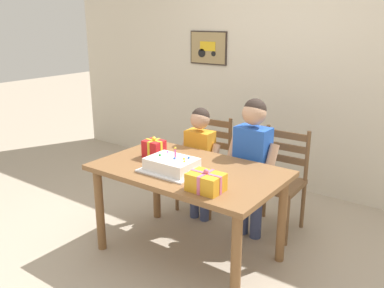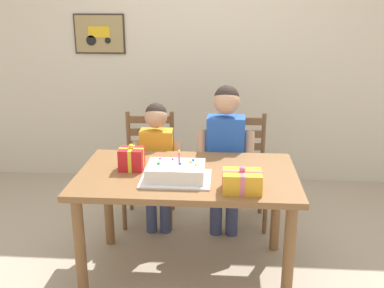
{
  "view_description": "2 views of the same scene",
  "coord_description": "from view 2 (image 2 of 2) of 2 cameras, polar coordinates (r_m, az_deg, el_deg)",
  "views": [
    {
      "loc": [
        1.75,
        -2.37,
        1.86
      ],
      "look_at": [
        -0.04,
        0.11,
        0.91
      ],
      "focal_mm": 38.27,
      "sensor_mm": 36.0,
      "label": 1
    },
    {
      "loc": [
        0.23,
        -2.79,
        1.84
      ],
      "look_at": [
        0.03,
        0.03,
        0.94
      ],
      "focal_mm": 42.54,
      "sensor_mm": 36.0,
      "label": 2
    }
  ],
  "objects": [
    {
      "name": "ground_plane",
      "position": [
        3.35,
        -0.56,
        -15.68
      ],
      "size": [
        20.0,
        20.0,
        0.0
      ],
      "primitive_type": "plane",
      "color": "tan"
    },
    {
      "name": "back_wall",
      "position": [
        4.66,
        1.17,
        11.03
      ],
      "size": [
        6.4,
        0.11,
        2.6
      ],
      "color": "beige",
      "rests_on": "ground"
    },
    {
      "name": "dining_table",
      "position": [
        3.04,
        -0.6,
        -5.4
      ],
      "size": [
        1.44,
        0.87,
        0.75
      ],
      "color": "brown",
      "rests_on": "ground"
    },
    {
      "name": "birthday_cake",
      "position": [
        2.87,
        -2.03,
        -3.59
      ],
      "size": [
        0.44,
        0.34,
        0.19
      ],
      "color": "silver",
      "rests_on": "dining_table"
    },
    {
      "name": "gift_box_red_large",
      "position": [
        3.06,
        -7.59,
        -1.86
      ],
      "size": [
        0.16,
        0.14,
        0.18
      ],
      "color": "red",
      "rests_on": "dining_table"
    },
    {
      "name": "gift_box_beside_cake",
      "position": [
        2.72,
        6.28,
        -4.67
      ],
      "size": [
        0.24,
        0.18,
        0.16
      ],
      "color": "gold",
      "rests_on": "dining_table"
    },
    {
      "name": "chair_left",
      "position": [
        3.91,
        -5.39,
        -2.95
      ],
      "size": [
        0.44,
        0.44,
        0.92
      ],
      "color": "brown",
      "rests_on": "ground"
    },
    {
      "name": "chair_right",
      "position": [
        3.87,
        6.18,
        -3.23
      ],
      "size": [
        0.43,
        0.43,
        0.92
      ],
      "color": "brown",
      "rests_on": "ground"
    },
    {
      "name": "child_older",
      "position": [
        3.52,
        4.22,
        -0.42
      ],
      "size": [
        0.45,
        0.26,
        1.23
      ],
      "color": "#38426B",
      "rests_on": "ground"
    },
    {
      "name": "child_younger",
      "position": [
        3.59,
        -4.43,
        -1.56
      ],
      "size": [
        0.4,
        0.23,
        1.09
      ],
      "color": "#38426B",
      "rests_on": "ground"
    }
  ]
}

